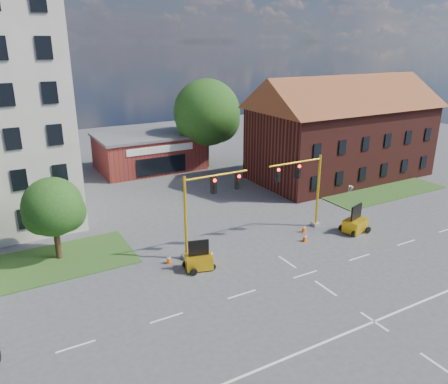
# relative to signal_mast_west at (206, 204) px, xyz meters

# --- Properties ---
(ground) EXTENTS (120.00, 120.00, 0.00)m
(ground) POSITION_rel_signal_mast_west_xyz_m (4.36, -6.00, -3.92)
(ground) COLOR #4A4A4D
(ground) RESTS_ON ground
(grass_verge_ne) EXTENTS (14.00, 4.00, 0.08)m
(grass_verge_ne) POSITION_rel_signal_mast_west_xyz_m (22.36, 3.00, -3.88)
(grass_verge_ne) COLOR #305720
(grass_verge_ne) RESTS_ON ground
(lane_markings) EXTENTS (60.00, 36.00, 0.01)m
(lane_markings) POSITION_rel_signal_mast_west_xyz_m (4.36, -9.00, -3.91)
(lane_markings) COLOR white
(lane_markings) RESTS_ON ground
(brick_shop) EXTENTS (12.40, 8.40, 4.30)m
(brick_shop) POSITION_rel_signal_mast_west_xyz_m (4.36, 23.99, -1.76)
(brick_shop) COLOR maroon
(brick_shop) RESTS_ON ground
(townhouse_row) EXTENTS (21.00, 11.00, 11.50)m
(townhouse_row) POSITION_rel_signal_mast_west_xyz_m (22.36, 10.00, 2.01)
(townhouse_row) COLOR #4F1D17
(townhouse_row) RESTS_ON ground
(tree_large) EXTENTS (8.41, 8.01, 10.75)m
(tree_large) POSITION_rel_signal_mast_west_xyz_m (11.26, 21.08, 2.55)
(tree_large) COLOR #392114
(tree_large) RESTS_ON ground
(tree_nw_front) EXTENTS (4.37, 4.16, 6.06)m
(tree_nw_front) POSITION_rel_signal_mast_west_xyz_m (-9.43, 4.58, -0.12)
(tree_nw_front) COLOR #392114
(tree_nw_front) RESTS_ON ground
(signal_mast_west) EXTENTS (5.30, 0.60, 6.20)m
(signal_mast_west) POSITION_rel_signal_mast_west_xyz_m (0.00, 0.00, 0.00)
(signal_mast_west) COLOR gray
(signal_mast_west) RESTS_ON ground
(signal_mast_east) EXTENTS (5.30, 0.60, 6.20)m
(signal_mast_east) POSITION_rel_signal_mast_west_xyz_m (8.71, 0.00, 0.00)
(signal_mast_east) COLOR gray
(signal_mast_east) RESTS_ON ground
(trailer_west) EXTENTS (2.06, 1.63, 2.06)m
(trailer_west) POSITION_rel_signal_mast_west_xyz_m (-1.55, -1.83, -3.27)
(trailer_west) COLOR #EDB014
(trailer_west) RESTS_ON ground
(trailer_east) EXTENTS (2.28, 1.84, 2.25)m
(trailer_east) POSITION_rel_signal_mast_west_xyz_m (12.34, -2.52, -3.22)
(trailer_east) COLOR #EDB014
(trailer_east) RESTS_ON ground
(cone_a) EXTENTS (0.40, 0.40, 0.70)m
(cone_a) POSITION_rel_signal_mast_west_xyz_m (-3.05, -0.07, -3.58)
(cone_a) COLOR #FF5A0D
(cone_a) RESTS_ON ground
(cone_b) EXTENTS (0.40, 0.40, 0.70)m
(cone_b) POSITION_rel_signal_mast_west_xyz_m (-0.15, -0.91, -3.58)
(cone_b) COLOR #FF5A0D
(cone_b) RESTS_ON ground
(cone_c) EXTENTS (0.40, 0.40, 0.70)m
(cone_c) POSITION_rel_signal_mast_west_xyz_m (7.61, -1.94, -3.58)
(cone_c) COLOR #FF5A0D
(cone_c) RESTS_ON ground
(cone_d) EXTENTS (0.40, 0.40, 0.70)m
(cone_d) POSITION_rel_signal_mast_west_xyz_m (8.66, -0.53, -3.58)
(cone_d) COLOR #FF5A0D
(cone_d) RESTS_ON ground
(pickup_white) EXTENTS (5.26, 3.54, 1.34)m
(pickup_white) POSITION_rel_signal_mast_west_xyz_m (17.94, 6.48, -3.25)
(pickup_white) COLOR white
(pickup_white) RESTS_ON ground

